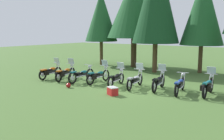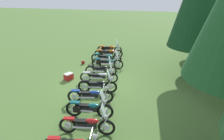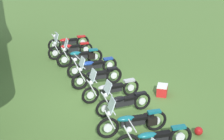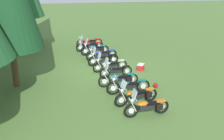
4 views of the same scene
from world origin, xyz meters
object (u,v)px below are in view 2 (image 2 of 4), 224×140
object	(u,v)px
motorcycle_8	(89,108)
picnic_cooler	(69,76)
motorcycle_6	(98,85)
dropped_helmet	(83,62)
motorcycle_0	(109,49)
motorcycle_1	(108,53)
motorcycle_7	(91,95)
motorcycle_9	(88,124)
motorcycle_3	(107,62)
motorcycle_2	(106,58)
motorcycle_5	(99,76)
motorcycle_4	(101,69)
pine_tree_0	(206,1)

from	to	relation	value
motorcycle_8	picnic_cooler	xyz separation A→B (m)	(-3.95, -2.67, -0.28)
motorcycle_6	dropped_helmet	world-z (taller)	motorcycle_6
motorcycle_0	motorcycle_1	xyz separation A→B (m)	(1.24, 0.19, 0.01)
motorcycle_7	motorcycle_9	bearing A→B (deg)	-85.59
motorcycle_6	picnic_cooler	world-z (taller)	motorcycle_6
motorcycle_0	motorcycle_7	xyz separation A→B (m)	(8.74, 1.04, -0.02)
motorcycle_3	dropped_helmet	size ratio (longest dim) A/B	8.41
motorcycle_2	motorcycle_6	bearing A→B (deg)	-82.92
motorcycle_9	motorcycle_5	bearing A→B (deg)	92.97
motorcycle_4	pine_tree_0	size ratio (longest dim) A/B	0.31
motorcycle_1	motorcycle_7	size ratio (longest dim) A/B	0.99
dropped_helmet	picnic_cooler	bearing A→B (deg)	1.57
motorcycle_2	motorcycle_4	xyz separation A→B (m)	(2.50, 0.26, 0.01)
motorcycle_4	dropped_helmet	size ratio (longest dim) A/B	7.59
pine_tree_0	motorcycle_9	bearing A→B (deg)	-25.03
motorcycle_3	motorcycle_6	xyz separation A→B (m)	(3.90, 0.43, -0.01)
motorcycle_5	motorcycle_9	bearing A→B (deg)	-89.65
picnic_cooler	dropped_helmet	world-z (taller)	picnic_cooler
motorcycle_0	motorcycle_6	distance (m)	7.60
motorcycle_3	motorcycle_0	bearing A→B (deg)	98.11
pine_tree_0	dropped_helmet	distance (m)	11.18
motorcycle_4	motorcycle_6	xyz separation A→B (m)	(2.49, 0.47, 0.01)
motorcycle_0	motorcycle_4	world-z (taller)	motorcycle_0
motorcycle_1	pine_tree_0	xyz separation A→B (m)	(-2.90, 7.55, 4.06)
motorcycle_0	motorcycle_5	size ratio (longest dim) A/B	0.93
motorcycle_2	pine_tree_0	bearing A→B (deg)	28.31
motorcycle_2	picnic_cooler	bearing A→B (deg)	-115.96
motorcycle_9	picnic_cooler	xyz separation A→B (m)	(-5.14, -3.01, -0.27)
motorcycle_2	pine_tree_0	size ratio (longest dim) A/B	0.35
motorcycle_8	picnic_cooler	world-z (taller)	motorcycle_8
motorcycle_6	motorcycle_2	bearing A→B (deg)	88.79
motorcycle_2	motorcycle_6	distance (m)	5.04
motorcycle_4	motorcycle_1	bearing A→B (deg)	87.41
picnic_cooler	motorcycle_9	bearing A→B (deg)	30.31
motorcycle_5	motorcycle_6	world-z (taller)	motorcycle_6
motorcycle_3	motorcycle_1	bearing A→B (deg)	98.86
motorcycle_0	motorcycle_5	world-z (taller)	motorcycle_0
motorcycle_2	motorcycle_9	world-z (taller)	motorcycle_9
motorcycle_2	dropped_helmet	size ratio (longest dim) A/B	8.63
pine_tree_0	motorcycle_0	bearing A→B (deg)	-77.90
motorcycle_1	pine_tree_0	world-z (taller)	pine_tree_0
motorcycle_1	motorcycle_2	bearing A→B (deg)	-96.50
motorcycle_6	picnic_cooler	size ratio (longest dim) A/B	3.37
motorcycle_3	motorcycle_9	size ratio (longest dim) A/B	1.01
motorcycle_4	dropped_helmet	xyz separation A→B (m)	(-1.95, -2.00, -0.32)
motorcycle_5	motorcycle_7	xyz separation A→B (m)	(2.54, 0.23, -0.01)
motorcycle_0	motorcycle_3	size ratio (longest dim) A/B	0.93
picnic_cooler	motorcycle_8	bearing A→B (deg)	34.00
motorcycle_8	motorcycle_0	bearing A→B (deg)	93.75
motorcycle_7	pine_tree_0	distance (m)	13.03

